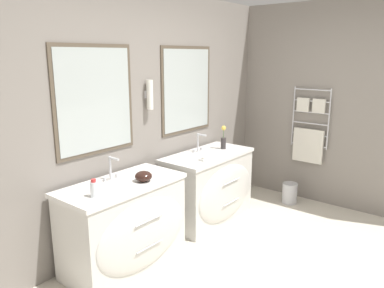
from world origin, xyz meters
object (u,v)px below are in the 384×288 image
at_px(amenity_bowl, 144,176).
at_px(flower_vase, 223,139).
at_px(vanity_left, 126,224).
at_px(waste_bin, 290,193).
at_px(toiletry_bottle, 94,189).
at_px(vanity_right, 210,186).

distance_m(amenity_bowl, flower_vase, 1.47).
height_order(vanity_left, waste_bin, vanity_left).
distance_m(toiletry_bottle, amenity_bowl, 0.52).
bearing_deg(vanity_left, vanity_right, 0.00).
bearing_deg(waste_bin, amenity_bowl, 168.90).
bearing_deg(toiletry_bottle, vanity_right, 1.96).
height_order(toiletry_bottle, flower_vase, flower_vase).
relative_size(vanity_left, flower_vase, 4.05).
bearing_deg(amenity_bowl, toiletry_bottle, 176.29).
xyz_separation_m(amenity_bowl, waste_bin, (2.24, -0.44, -0.72)).
bearing_deg(vanity_right, waste_bin, -26.08).
distance_m(vanity_left, amenity_bowl, 0.48).
relative_size(vanity_left, vanity_right, 1.00).
height_order(vanity_left, amenity_bowl, amenity_bowl).
height_order(amenity_bowl, flower_vase, flower_vase).
bearing_deg(flower_vase, toiletry_bottle, -177.57).
xyz_separation_m(vanity_left, waste_bin, (2.40, -0.53, -0.27)).
relative_size(vanity_right, toiletry_bottle, 7.75).
distance_m(vanity_left, toiletry_bottle, 0.60).
bearing_deg(amenity_bowl, flower_vase, 4.61).
bearing_deg(vanity_right, amenity_bowl, -175.49).
bearing_deg(flower_vase, vanity_right, -175.01).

